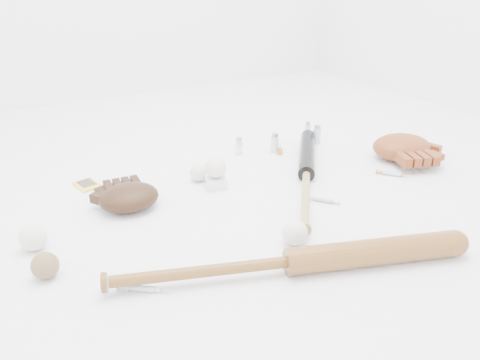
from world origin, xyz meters
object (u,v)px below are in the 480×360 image
bat_wood (290,262)px  glove_dark (129,197)px  pedestal (216,182)px  bat_dark (306,174)px

bat_wood → glove_dark: 0.60m
pedestal → bat_wood: bearing=-97.2°
pedestal → bat_dark: bearing=-21.3°
bat_dark → pedestal: size_ratio=11.94×
glove_dark → pedestal: bearing=4.7°
bat_wood → pedestal: 0.55m
bat_dark → glove_dark: (-0.63, 0.12, 0.01)m
bat_wood → pedestal: (0.07, 0.55, -0.02)m
glove_dark → bat_wood: bearing=-60.9°
bat_dark → pedestal: bearing=106.8°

